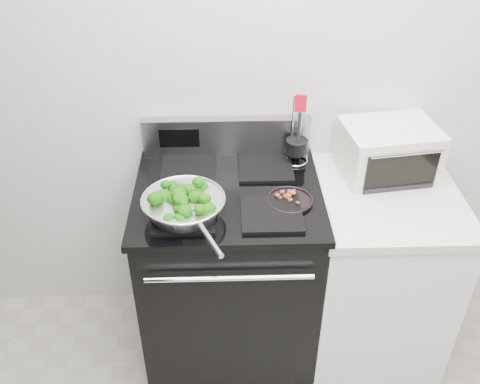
{
  "coord_description": "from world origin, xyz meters",
  "views": [
    {
      "loc": [
        -0.31,
        -0.42,
        2.24
      ],
      "look_at": [
        -0.25,
        1.36,
        0.98
      ],
      "focal_mm": 40.0,
      "sensor_mm": 36.0,
      "label": 1
    }
  ],
  "objects_px": {
    "skillet": "(184,205)",
    "bacon_plate": "(290,198)",
    "gas_range": "(229,271)",
    "utensil_holder": "(296,150)",
    "toaster_oven": "(388,150)"
  },
  "relations": [
    {
      "from": "utensil_holder",
      "to": "toaster_oven",
      "type": "relative_size",
      "value": 0.78
    },
    {
      "from": "bacon_plate",
      "to": "toaster_oven",
      "type": "distance_m",
      "value": 0.53
    },
    {
      "from": "bacon_plate",
      "to": "utensil_holder",
      "type": "height_order",
      "value": "utensil_holder"
    },
    {
      "from": "gas_range",
      "to": "skillet",
      "type": "height_order",
      "value": "gas_range"
    },
    {
      "from": "skillet",
      "to": "bacon_plate",
      "type": "distance_m",
      "value": 0.43
    },
    {
      "from": "skillet",
      "to": "toaster_oven",
      "type": "distance_m",
      "value": 0.94
    },
    {
      "from": "skillet",
      "to": "utensil_holder",
      "type": "xyz_separation_m",
      "value": [
        0.48,
        0.38,
        0.01
      ]
    },
    {
      "from": "gas_range",
      "to": "utensil_holder",
      "type": "relative_size",
      "value": 3.34
    },
    {
      "from": "bacon_plate",
      "to": "toaster_oven",
      "type": "relative_size",
      "value": 0.44
    },
    {
      "from": "gas_range",
      "to": "skillet",
      "type": "distance_m",
      "value": 0.57
    },
    {
      "from": "gas_range",
      "to": "utensil_holder",
      "type": "bearing_deg",
      "value": 35.24
    },
    {
      "from": "skillet",
      "to": "utensil_holder",
      "type": "relative_size",
      "value": 1.46
    },
    {
      "from": "gas_range",
      "to": "utensil_holder",
      "type": "distance_m",
      "value": 0.65
    },
    {
      "from": "gas_range",
      "to": "utensil_holder",
      "type": "height_order",
      "value": "utensil_holder"
    },
    {
      "from": "skillet",
      "to": "utensil_holder",
      "type": "distance_m",
      "value": 0.62
    }
  ]
}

